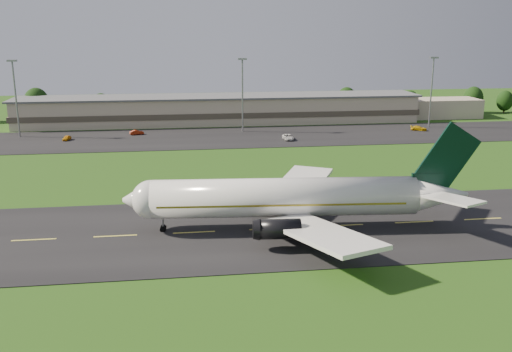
{
  "coord_description": "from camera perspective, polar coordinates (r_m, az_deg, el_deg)",
  "views": [
    {
      "loc": [
        -12.5,
        -77.23,
        28.53
      ],
      "look_at": [
        -0.96,
        8.0,
        6.0
      ],
      "focal_mm": 40.0,
      "sensor_mm": 36.0,
      "label": 1
    }
  ],
  "objects": [
    {
      "name": "apron",
      "position": [
        152.43,
        -2.88,
        3.89
      ],
      "size": [
        260.0,
        30.0,
        0.1
      ],
      "primitive_type": "cube",
      "color": "black",
      "rests_on": "ground"
    },
    {
      "name": "airliner",
      "position": [
        82.23,
        3.44,
        -2.22
      ],
      "size": [
        51.29,
        42.06,
        15.57
      ],
      "rotation": [
        0.0,
        0.0,
        -0.08
      ],
      "color": "white",
      "rests_on": "ground"
    },
    {
      "name": "terminal",
      "position": [
        176.15,
        -1.49,
        6.67
      ],
      "size": [
        145.0,
        16.0,
        8.4
      ],
      "color": "#C0AC93",
      "rests_on": "ground"
    },
    {
      "name": "ground",
      "position": [
        83.27,
        1.4,
        -5.36
      ],
      "size": [
        360.0,
        360.0,
        0.0
      ],
      "primitive_type": "plane",
      "color": "#1C4110",
      "rests_on": "ground"
    },
    {
      "name": "service_vehicle_d",
      "position": [
        168.36,
        15.96,
        4.62
      ],
      "size": [
        4.84,
        3.53,
        1.3
      ],
      "primitive_type": "imported",
      "rotation": [
        0.0,
        0.0,
        1.14
      ],
      "color": "gold",
      "rests_on": "apron"
    },
    {
      "name": "light_mast_centre",
      "position": [
        158.98,
        -1.37,
        8.97
      ],
      "size": [
        2.4,
        1.2,
        20.35
      ],
      "color": "gray",
      "rests_on": "ground"
    },
    {
      "name": "tree_line",
      "position": [
        187.3,
        2.03,
        7.41
      ],
      "size": [
        194.9,
        9.11,
        10.59
      ],
      "color": "black",
      "rests_on": "ground"
    },
    {
      "name": "service_vehicle_b",
      "position": [
        159.01,
        -11.84,
        4.29
      ],
      "size": [
        4.0,
        2.21,
        1.25
      ],
      "primitive_type": "imported",
      "rotation": [
        0.0,
        0.0,
        1.82
      ],
      "color": "maroon",
      "rests_on": "apron"
    },
    {
      "name": "service_vehicle_c",
      "position": [
        148.62,
        3.22,
        3.91
      ],
      "size": [
        2.45,
        5.15,
        1.42
      ],
      "primitive_type": "imported",
      "rotation": [
        0.0,
        0.0,
        0.02
      ],
      "color": "silver",
      "rests_on": "apron"
    },
    {
      "name": "light_mast_east",
      "position": [
        173.85,
        17.18,
        8.82
      ],
      "size": [
        2.4,
        1.2,
        20.35
      ],
      "color": "gray",
      "rests_on": "ground"
    },
    {
      "name": "light_mast_west",
      "position": [
        163.63,
        -22.96,
        7.99
      ],
      "size": [
        2.4,
        1.2,
        20.35
      ],
      "color": "gray",
      "rests_on": "ground"
    },
    {
      "name": "service_vehicle_a",
      "position": [
        155.82,
        -18.4,
        3.64
      ],
      "size": [
        2.04,
        3.72,
        1.2
      ],
      "primitive_type": "imported",
      "rotation": [
        0.0,
        0.0,
        -0.18
      ],
      "color": "orange",
      "rests_on": "apron"
    },
    {
      "name": "taxiway",
      "position": [
        83.25,
        1.4,
        -5.33
      ],
      "size": [
        220.0,
        30.0,
        0.1
      ],
      "primitive_type": "cube",
      "color": "black",
      "rests_on": "ground"
    }
  ]
}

